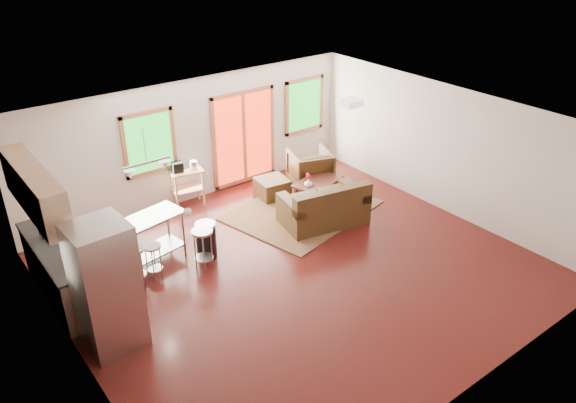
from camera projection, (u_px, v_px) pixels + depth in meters
floor at (298, 269)px, 9.77m from camera, size 7.50×7.00×0.02m
ceiling at (300, 127)px, 8.55m from camera, size 7.50×7.00×0.02m
back_wall at (194, 140)px, 11.63m from camera, size 7.50×0.02×2.60m
left_wall at (68, 286)px, 7.13m from camera, size 0.02×7.00×2.60m
right_wall at (447, 150)px, 11.19m from camera, size 0.02×7.00×2.60m
front_wall at (482, 311)px, 6.69m from camera, size 7.50×0.02×2.60m
window_left at (149, 143)px, 10.96m from camera, size 1.10×0.05×1.30m
french_doors at (244, 137)px, 12.33m from camera, size 1.60×0.05×2.10m
window_right at (304, 105)px, 13.06m from camera, size 1.10×0.05×1.30m
rug at (302, 210)px, 11.64m from camera, size 3.26×2.77×0.03m
loveseat at (324, 208)px, 11.02m from camera, size 1.79×1.23×0.88m
coffee_table at (318, 183)px, 11.94m from camera, size 1.24×0.95×0.44m
armchair at (310, 166)px, 12.55m from camera, size 1.08×1.05×0.89m
ottoman at (272, 188)px, 12.11m from camera, size 0.70×0.70×0.42m
vase at (308, 182)px, 11.67m from camera, size 0.21×0.22×0.31m
book at (339, 176)px, 11.82m from camera, size 0.24×0.10×0.32m
cabinets at (54, 247)px, 8.65m from camera, size 0.64×2.24×2.30m
refrigerator at (107, 286)px, 7.69m from camera, size 0.82×0.78×1.93m
island at (144, 235)px, 9.56m from camera, size 1.53×0.84×0.92m
cup at (187, 212)px, 9.48m from camera, size 0.15×0.12×0.14m
bar_stool_a at (135, 258)px, 9.09m from camera, size 0.43×0.43×0.72m
bar_stool_b at (153, 254)px, 9.30m from camera, size 0.37×0.37×0.64m
bar_stool_c at (203, 241)px, 9.49m from camera, size 0.46×0.46×0.77m
trash_can at (206, 240)px, 9.96m from camera, size 0.46×0.46×0.68m
kitchen_cart at (185, 175)px, 11.53m from camera, size 0.73×0.55×1.02m
ceiling_flush at (350, 103)px, 9.87m from camera, size 0.35×0.35×0.12m
pendant_light at (147, 169)px, 8.91m from camera, size 0.80×0.18×0.79m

